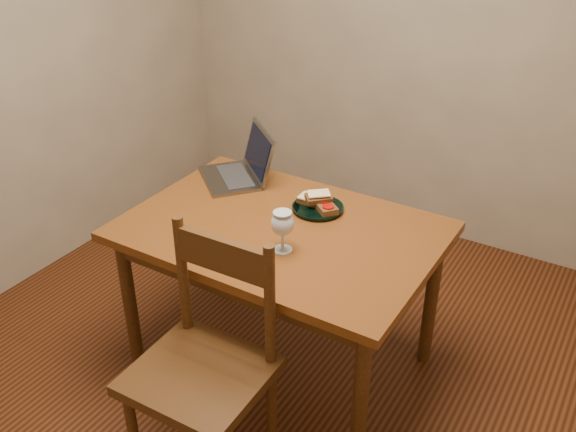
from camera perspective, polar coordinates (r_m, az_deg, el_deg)
The scene contains 10 objects.
floor at distance 3.10m, azimuth -1.17°, elevation -13.53°, with size 3.20×3.20×0.02m, color black.
back_wall at distance 3.81m, azimuth 12.28°, elevation 16.68°, with size 3.20×0.02×2.60m, color gray.
table at distance 2.74m, azimuth -0.62°, elevation -2.53°, with size 1.30×0.90×0.74m.
chair at distance 2.36m, azimuth -7.54°, elevation -12.36°, with size 0.48×0.46×0.50m.
plate at distance 2.82m, azimuth 2.66°, elevation 0.70°, with size 0.23×0.23×0.02m, color black.
sandwich_cheese at distance 2.83m, azimuth 2.11°, elevation 1.48°, with size 0.12×0.07×0.04m, color #381E0C, non-canonical shape.
sandwich_tomato at distance 2.78m, azimuth 3.35°, elevation 0.91°, with size 0.12×0.07×0.04m, color #381E0C, non-canonical shape.
sandwich_top at distance 2.80m, azimuth 2.74°, elevation 1.70°, with size 0.11×0.07×0.03m, color #381E0C, non-canonical shape.
milk_glass at distance 2.49m, azimuth -0.49°, elevation -1.38°, with size 0.09×0.09×0.18m, color white, non-canonical shape.
laptop at distance 3.09m, azimuth -4.02°, elevation 4.49°, with size 0.45×0.45×0.24m.
Camera 1 is at (1.23, -1.90, 2.11)m, focal length 40.00 mm.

